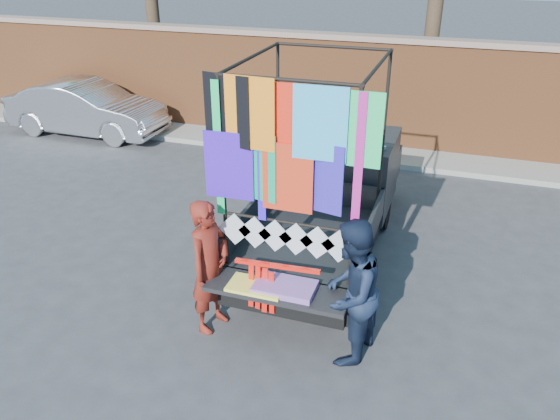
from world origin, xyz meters
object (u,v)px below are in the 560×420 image
(sedan, at_px, (87,108))
(man, at_px, (350,293))
(pickup_truck, at_px, (333,192))
(woman, at_px, (210,267))

(sedan, xyz_separation_m, man, (8.10, -6.12, 0.24))
(pickup_truck, bearing_deg, woman, -107.80)
(pickup_truck, xyz_separation_m, sedan, (-7.22, 3.29, -0.15))
(sedan, xyz_separation_m, woman, (6.32, -6.10, 0.23))
(pickup_truck, distance_m, sedan, 7.94)
(sedan, bearing_deg, woman, -133.97)
(sedan, height_order, woman, woman)
(pickup_truck, xyz_separation_m, man, (0.88, -2.83, 0.09))
(sedan, bearing_deg, man, -127.03)
(sedan, bearing_deg, pickup_truck, -114.42)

